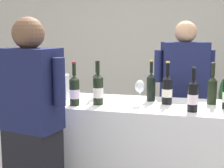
{
  "coord_description": "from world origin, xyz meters",
  "views": [
    {
      "loc": [
        0.51,
        -2.57,
        1.58
      ],
      "look_at": [
        -0.14,
        0.0,
        1.14
      ],
      "focal_mm": 52.9,
      "sensor_mm": 36.0,
      "label": 1
    }
  ],
  "objects_px": {
    "wine_bottle_8": "(151,86)",
    "ice_bucket": "(57,86)",
    "wine_bottle_4": "(30,86)",
    "wine_bottle_6": "(97,84)",
    "wine_bottle_5": "(74,90)",
    "person_server": "(183,109)",
    "wine_bottle_7": "(167,89)",
    "wine_bottle_1": "(98,89)",
    "wine_bottle_3": "(212,88)",
    "wine_glass": "(140,87)",
    "person_guest": "(33,141)",
    "wine_bottle_9": "(193,96)"
  },
  "relations": [
    {
      "from": "wine_bottle_8",
      "to": "wine_bottle_7",
      "type": "bearing_deg",
      "value": -31.14
    },
    {
      "from": "wine_bottle_6",
      "to": "ice_bucket",
      "type": "distance_m",
      "value": 0.35
    },
    {
      "from": "wine_bottle_1",
      "to": "wine_bottle_3",
      "type": "bearing_deg",
      "value": 14.87
    },
    {
      "from": "person_server",
      "to": "wine_bottle_6",
      "type": "bearing_deg",
      "value": -144.08
    },
    {
      "from": "wine_bottle_5",
      "to": "wine_bottle_6",
      "type": "height_order",
      "value": "wine_bottle_5"
    },
    {
      "from": "wine_bottle_1",
      "to": "wine_bottle_5",
      "type": "bearing_deg",
      "value": -157.36
    },
    {
      "from": "wine_bottle_3",
      "to": "wine_glass",
      "type": "distance_m",
      "value": 0.58
    },
    {
      "from": "wine_bottle_1",
      "to": "wine_bottle_7",
      "type": "relative_size",
      "value": 1.02
    },
    {
      "from": "wine_bottle_7",
      "to": "wine_glass",
      "type": "bearing_deg",
      "value": -161.64
    },
    {
      "from": "wine_bottle_4",
      "to": "wine_bottle_8",
      "type": "height_order",
      "value": "wine_bottle_8"
    },
    {
      "from": "wine_bottle_5",
      "to": "wine_bottle_3",
      "type": "bearing_deg",
      "value": 16.19
    },
    {
      "from": "ice_bucket",
      "to": "wine_bottle_4",
      "type": "bearing_deg",
      "value": -156.21
    },
    {
      "from": "wine_bottle_9",
      "to": "ice_bucket",
      "type": "xyz_separation_m",
      "value": [
        -1.14,
        0.19,
        -0.01
      ]
    },
    {
      "from": "wine_bottle_6",
      "to": "wine_glass",
      "type": "bearing_deg",
      "value": -21.74
    },
    {
      "from": "wine_bottle_7",
      "to": "wine_bottle_8",
      "type": "bearing_deg",
      "value": 148.86
    },
    {
      "from": "person_server",
      "to": "wine_bottle_7",
      "type": "bearing_deg",
      "value": -100.31
    },
    {
      "from": "wine_bottle_5",
      "to": "ice_bucket",
      "type": "distance_m",
      "value": 0.31
    },
    {
      "from": "wine_bottle_6",
      "to": "person_server",
      "type": "distance_m",
      "value": 0.94
    },
    {
      "from": "wine_bottle_4",
      "to": "wine_bottle_6",
      "type": "xyz_separation_m",
      "value": [
        0.53,
        0.2,
        0.0
      ]
    },
    {
      "from": "wine_bottle_3",
      "to": "wine_bottle_4",
      "type": "height_order",
      "value": "wine_bottle_3"
    },
    {
      "from": "wine_bottle_3",
      "to": "wine_bottle_8",
      "type": "height_order",
      "value": "wine_bottle_8"
    },
    {
      "from": "wine_bottle_8",
      "to": "ice_bucket",
      "type": "distance_m",
      "value": 0.8
    },
    {
      "from": "wine_bottle_5",
      "to": "wine_bottle_7",
      "type": "distance_m",
      "value": 0.74
    },
    {
      "from": "wine_bottle_3",
      "to": "wine_bottle_8",
      "type": "bearing_deg",
      "value": 179.52
    },
    {
      "from": "wine_bottle_6",
      "to": "person_guest",
      "type": "height_order",
      "value": "person_guest"
    },
    {
      "from": "wine_bottle_5",
      "to": "wine_bottle_8",
      "type": "bearing_deg",
      "value": 28.81
    },
    {
      "from": "ice_bucket",
      "to": "person_server",
      "type": "distance_m",
      "value": 1.26
    },
    {
      "from": "wine_glass",
      "to": "person_guest",
      "type": "bearing_deg",
      "value": -139.24
    },
    {
      "from": "wine_bottle_3",
      "to": "wine_bottle_5",
      "type": "height_order",
      "value": "wine_bottle_5"
    },
    {
      "from": "wine_bottle_9",
      "to": "person_guest",
      "type": "relative_size",
      "value": 0.19
    },
    {
      "from": "ice_bucket",
      "to": "wine_bottle_6",
      "type": "bearing_deg",
      "value": 18.07
    },
    {
      "from": "wine_bottle_5",
      "to": "person_server",
      "type": "relative_size",
      "value": 0.21
    },
    {
      "from": "wine_glass",
      "to": "person_guest",
      "type": "distance_m",
      "value": 0.91
    },
    {
      "from": "wine_bottle_5",
      "to": "wine_bottle_9",
      "type": "height_order",
      "value": "wine_bottle_5"
    },
    {
      "from": "wine_bottle_5",
      "to": "wine_bottle_8",
      "type": "distance_m",
      "value": 0.64
    },
    {
      "from": "wine_bottle_9",
      "to": "person_guest",
      "type": "distance_m",
      "value": 1.18
    },
    {
      "from": "wine_bottle_5",
      "to": "wine_bottle_6",
      "type": "bearing_deg",
      "value": 73.64
    },
    {
      "from": "wine_bottle_1",
      "to": "wine_bottle_4",
      "type": "distance_m",
      "value": 0.62
    },
    {
      "from": "wine_bottle_6",
      "to": "wine_bottle_8",
      "type": "relative_size",
      "value": 0.95
    },
    {
      "from": "wine_bottle_3",
      "to": "wine_glass",
      "type": "height_order",
      "value": "wine_bottle_3"
    },
    {
      "from": "wine_bottle_6",
      "to": "wine_bottle_7",
      "type": "height_order",
      "value": "wine_bottle_7"
    },
    {
      "from": "wine_glass",
      "to": "person_guest",
      "type": "height_order",
      "value": "person_guest"
    },
    {
      "from": "ice_bucket",
      "to": "person_guest",
      "type": "distance_m",
      "value": 0.68
    },
    {
      "from": "wine_bottle_9",
      "to": "wine_bottle_4",
      "type": "bearing_deg",
      "value": 175.68
    },
    {
      "from": "wine_bottle_4",
      "to": "wine_bottle_7",
      "type": "xyz_separation_m",
      "value": [
        1.14,
        0.11,
        -0.0
      ]
    },
    {
      "from": "wine_bottle_1",
      "to": "wine_bottle_8",
      "type": "height_order",
      "value": "wine_bottle_1"
    },
    {
      "from": "wine_bottle_6",
      "to": "person_guest",
      "type": "bearing_deg",
      "value": -109.23
    },
    {
      "from": "wine_glass",
      "to": "person_server",
      "type": "height_order",
      "value": "person_server"
    },
    {
      "from": "wine_glass",
      "to": "person_guest",
      "type": "xyz_separation_m",
      "value": [
        -0.65,
        -0.56,
        -0.31
      ]
    },
    {
      "from": "wine_bottle_1",
      "to": "wine_bottle_6",
      "type": "bearing_deg",
      "value": 108.26
    }
  ]
}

